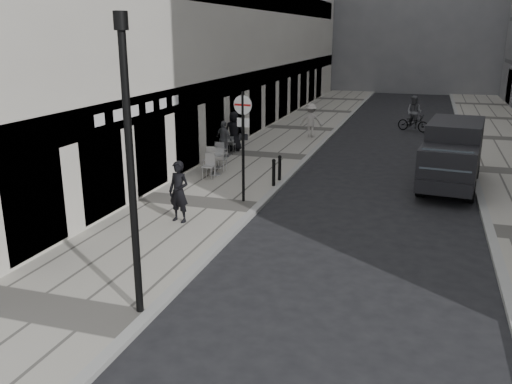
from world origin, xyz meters
TOP-DOWN VIEW (x-y plane):
  - sidewalk at (-2.00, 18.00)m, footprint 4.00×60.00m
  - walking_man at (-1.75, 8.37)m, footprint 0.75×0.57m
  - sign_post at (-0.60, 10.87)m, footprint 0.62×0.13m
  - lamppost at (-0.20, 3.19)m, footprint 0.26×0.26m
  - bollard_near at (-0.15, 13.81)m, footprint 0.12×0.12m
  - bollard_far at (-0.15, 12.98)m, footprint 0.13×0.13m
  - panel_van at (6.02, 15.22)m, footprint 2.42×5.22m
  - cyclist at (4.31, 27.14)m, footprint 2.01×1.39m
  - pedestrian_a at (-3.60, 16.96)m, footprint 1.04×0.76m
  - pedestrian_b at (-0.88, 22.92)m, footprint 1.28×0.91m
  - pedestrian_c at (-3.60, 18.35)m, footprint 1.00×0.73m
  - cafe_table_near at (-3.19, 14.91)m, footprint 0.77×1.74m
  - cafe_table_mid at (-2.80, 13.83)m, footprint 0.76×1.70m
  - cafe_table_far at (-3.60, 17.41)m, footprint 0.62×1.39m

SIDE VIEW (x-z plane):
  - sidewalk at x=-2.00m, z-range 0.00..0.12m
  - cafe_table_far at x=-3.60m, z-range 0.13..0.92m
  - bollard_near at x=-0.15m, z-range 0.12..1.02m
  - bollard_far at x=-0.15m, z-range 0.12..1.06m
  - cafe_table_mid at x=-2.80m, z-range 0.13..1.10m
  - cafe_table_near at x=-3.19m, z-range 0.13..1.12m
  - cyclist at x=4.31m, z-range -0.22..1.83m
  - pedestrian_a at x=-3.60m, z-range 0.12..1.76m
  - pedestrian_b at x=-0.88m, z-range 0.12..1.91m
  - walking_man at x=-1.75m, z-range 0.12..1.95m
  - pedestrian_c at x=-3.60m, z-range 0.12..1.99m
  - panel_van at x=6.02m, z-range 0.15..2.53m
  - sign_post at x=-0.60m, z-range 0.63..4.23m
  - lamppost at x=-0.20m, z-range 0.44..6.20m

